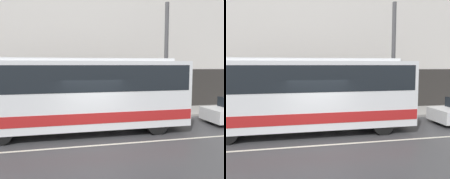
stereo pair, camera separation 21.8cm
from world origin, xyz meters
TOP-DOWN VIEW (x-y plane):
  - ground_plane at (0.00, 0.00)m, footprint 60.00×60.00m
  - sidewalk at (0.00, 5.50)m, footprint 60.00×3.00m
  - building_facade at (0.00, 7.14)m, footprint 60.00×0.35m
  - lane_stripe at (0.00, 0.00)m, footprint 54.00×0.14m
  - transit_bus at (-0.77, 2.02)m, footprint 10.59×2.53m
  - utility_pole_near at (5.05, 4.62)m, footprint 0.24×0.24m
  - pedestrian_waiting at (0.55, 5.28)m, footprint 0.36×0.36m

SIDE VIEW (x-z plane):
  - ground_plane at x=0.00m, z-range 0.00..0.00m
  - lane_stripe at x=0.00m, z-range 0.00..0.01m
  - sidewalk at x=0.00m, z-range 0.00..0.12m
  - pedestrian_waiting at x=0.55m, z-range 0.07..1.79m
  - transit_bus at x=-0.77m, z-range 0.22..3.63m
  - utility_pole_near at x=5.05m, z-range 0.12..6.78m
  - building_facade at x=0.00m, z-range -0.20..11.16m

